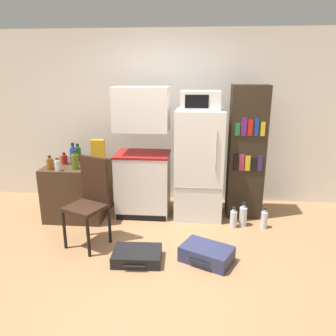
# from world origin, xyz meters

# --- Properties ---
(ground_plane) EXTENTS (24.00, 24.00, 0.00)m
(ground_plane) POSITION_xyz_m (0.00, 0.00, 0.00)
(ground_plane) COLOR #A3754C
(wall_back) EXTENTS (6.40, 0.10, 2.58)m
(wall_back) POSITION_xyz_m (0.20, 2.00, 1.29)
(wall_back) COLOR white
(wall_back) RESTS_ON ground_plane
(side_table) EXTENTS (0.79, 0.78, 0.75)m
(side_table) POSITION_xyz_m (-1.27, 1.21, 0.37)
(side_table) COLOR #422D1E
(side_table) RESTS_ON ground_plane
(kitchen_hutch) EXTENTS (0.74, 0.55, 1.79)m
(kitchen_hutch) POSITION_xyz_m (-0.35, 1.33, 0.82)
(kitchen_hutch) COLOR white
(kitchen_hutch) RESTS_ON ground_plane
(refrigerator) EXTENTS (0.65, 0.59, 1.50)m
(refrigerator) POSITION_xyz_m (0.42, 1.32, 0.75)
(refrigerator) COLOR white
(refrigerator) RESTS_ON ground_plane
(microwave) EXTENTS (0.51, 0.37, 0.24)m
(microwave) POSITION_xyz_m (0.42, 1.32, 1.62)
(microwave) COLOR silver
(microwave) RESTS_ON refrigerator
(bookshelf) EXTENTS (0.48, 0.37, 1.82)m
(bookshelf) POSITION_xyz_m (1.07, 1.42, 0.91)
(bookshelf) COLOR #2D2319
(bookshelf) RESTS_ON ground_plane
(bottle_clear_short) EXTENTS (0.06, 0.06, 0.17)m
(bottle_clear_short) POSITION_xyz_m (-1.39, 0.88, 0.82)
(bottle_clear_short) COLOR silver
(bottle_clear_short) RESTS_ON side_table
(bottle_olive_oil) EXTENTS (0.09, 0.09, 0.25)m
(bottle_olive_oil) POSITION_xyz_m (-1.18, 0.97, 0.85)
(bottle_olive_oil) COLOR #566619
(bottle_olive_oil) RESTS_ON side_table
(bottle_green_tall) EXTENTS (0.09, 0.09, 0.26)m
(bottle_green_tall) POSITION_xyz_m (-1.29, 1.35, 0.86)
(bottle_green_tall) COLOR #1E6028
(bottle_green_tall) RESTS_ON side_table
(bottle_ketchup_red) EXTENTS (0.08, 0.08, 0.16)m
(bottle_ketchup_red) POSITION_xyz_m (-1.42, 1.19, 0.82)
(bottle_ketchup_red) COLOR #AD1914
(bottle_ketchup_red) RESTS_ON side_table
(bottle_amber_beer) EXTENTS (0.08, 0.08, 0.18)m
(bottle_amber_beer) POSITION_xyz_m (-1.51, 0.93, 0.83)
(bottle_amber_beer) COLOR brown
(bottle_amber_beer) RESTS_ON side_table
(bottle_blue_soda) EXTENTS (0.09, 0.09, 0.30)m
(bottle_blue_soda) POSITION_xyz_m (-1.29, 1.18, 0.88)
(bottle_blue_soda) COLOR #1E47A3
(bottle_blue_soda) RESTS_ON side_table
(cereal_box) EXTENTS (0.19, 0.07, 0.30)m
(cereal_box) POSITION_xyz_m (-1.02, 1.43, 0.90)
(cereal_box) COLOR gold
(cereal_box) RESTS_ON side_table
(chair) EXTENTS (0.53, 0.53, 1.04)m
(chair) POSITION_xyz_m (-0.82, 0.44, 0.61)
(chair) COLOR black
(chair) RESTS_ON ground_plane
(suitcase_large_flat) EXTENTS (0.53, 0.42, 0.13)m
(suitcase_large_flat) POSITION_xyz_m (-0.23, 0.07, 0.06)
(suitcase_large_flat) COLOR black
(suitcase_large_flat) RESTS_ON ground_plane
(suitcase_small_flat) EXTENTS (0.63, 0.54, 0.17)m
(suitcase_small_flat) POSITION_xyz_m (0.52, 0.13, 0.09)
(suitcase_small_flat) COLOR navy
(suitcase_small_flat) RESTS_ON ground_plane
(water_bottle_front) EXTENTS (0.10, 0.10, 0.33)m
(water_bottle_front) POSITION_xyz_m (1.02, 1.03, 0.14)
(water_bottle_front) COLOR silver
(water_bottle_front) RESTS_ON ground_plane
(water_bottle_middle) EXTENTS (0.08, 0.08, 0.29)m
(water_bottle_middle) POSITION_xyz_m (1.29, 0.99, 0.12)
(water_bottle_middle) COLOR silver
(water_bottle_middle) RESTS_ON ground_plane
(water_bottle_back) EXTENTS (0.09, 0.09, 0.29)m
(water_bottle_back) POSITION_xyz_m (0.89, 0.97, 0.12)
(water_bottle_back) COLOR silver
(water_bottle_back) RESTS_ON ground_plane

